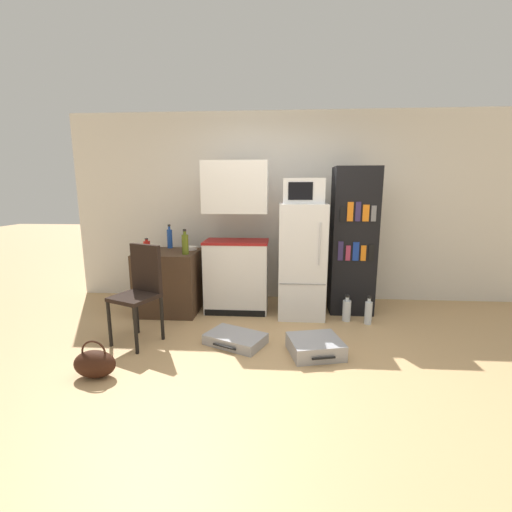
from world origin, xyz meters
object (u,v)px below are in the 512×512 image
at_px(microwave, 303,191).
at_px(chair, 141,285).
at_px(bookshelf, 353,242).
at_px(bottle_ketchup_red, 147,246).
at_px(suitcase_large_flat, 235,339).
at_px(refrigerator, 301,260).
at_px(kitchen_hutch, 236,245).
at_px(bottle_blue_soda, 170,238).
at_px(bowl, 191,248).
at_px(water_bottle_middle, 368,312).
at_px(suitcase_small_flat, 315,346).
at_px(handbag, 95,364).
at_px(side_table, 170,282).
at_px(water_bottle_front, 347,310).
at_px(bottle_olive_oil, 185,244).

bearing_deg(microwave, chair, -152.22).
bearing_deg(bookshelf, bottle_ketchup_red, -176.87).
bearing_deg(suitcase_large_flat, refrigerator, 77.53).
distance_m(kitchen_hutch, microwave, 1.08).
bearing_deg(kitchen_hutch, bottle_ketchup_red, -175.44).
distance_m(bottle_blue_soda, bowl, 0.36).
bearing_deg(water_bottle_middle, suitcase_small_flat, -130.97).
distance_m(microwave, bookshelf, 0.92).
bearing_deg(water_bottle_middle, bottle_blue_soda, 167.98).
bearing_deg(bottle_ketchup_red, handbag, -84.85).
relative_size(microwave, handbag, 1.34).
bearing_deg(refrigerator, side_table, -179.17).
bearing_deg(bookshelf, water_bottle_front, -106.68).
height_order(refrigerator, bowl, refrigerator).
xyz_separation_m(suitcase_large_flat, water_bottle_front, (1.27, 0.73, 0.09)).
relative_size(kitchen_hutch, suitcase_small_flat, 3.34).
bearing_deg(suitcase_small_flat, bottle_ketchup_red, 138.79).
bearing_deg(microwave, handbag, -137.68).
bearing_deg(side_table, bottle_ketchup_red, 178.36).
height_order(kitchen_hutch, chair, kitchen_hutch).
xyz_separation_m(refrigerator, bookshelf, (0.65, 0.13, 0.22)).
relative_size(bottle_blue_soda, handbag, 0.89).
xyz_separation_m(chair, water_bottle_middle, (2.50, 0.60, -0.45)).
xyz_separation_m(bowl, handbag, (-0.39, -1.79, -0.69)).
distance_m(side_table, bottle_ketchup_red, 0.55).
relative_size(bottle_olive_oil, chair, 0.30).
bearing_deg(bowl, bottle_olive_oil, -87.50).
distance_m(suitcase_large_flat, water_bottle_middle, 1.64).
distance_m(bookshelf, bottle_ketchup_red, 2.64).
bearing_deg(suitcase_small_flat, water_bottle_front, 49.17).
bearing_deg(bottle_blue_soda, chair, -87.55).
bearing_deg(water_bottle_front, microwave, 158.60).
distance_m(kitchen_hutch, bookshelf, 1.49).
height_order(bottle_olive_oil, bowl, bottle_olive_oil).
height_order(bookshelf, chair, bookshelf).
distance_m(bottle_ketchup_red, suitcase_large_flat, 1.76).
bearing_deg(water_bottle_front, suitcase_small_flat, -117.52).
bearing_deg(microwave, bottle_ketchup_red, -179.56).
bearing_deg(microwave, suitcase_large_flat, -127.36).
bearing_deg(bowl, refrigerator, -4.99).
xyz_separation_m(refrigerator, suitcase_small_flat, (0.08, -1.11, -0.63)).
xyz_separation_m(microwave, handbag, (-1.83, -1.67, -1.43)).
bearing_deg(suitcase_large_flat, kitchen_hutch, 121.12).
height_order(water_bottle_front, water_bottle_middle, water_bottle_middle).
bearing_deg(bookshelf, suitcase_large_flat, -142.04).
xyz_separation_m(bookshelf, chair, (-2.36, -1.03, -0.33)).
height_order(microwave, bottle_olive_oil, microwave).
xyz_separation_m(suitcase_large_flat, water_bottle_middle, (1.51, 0.64, 0.09)).
bearing_deg(suitcase_small_flat, kitchen_hutch, 114.40).
bearing_deg(kitchen_hutch, refrigerator, -5.14).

